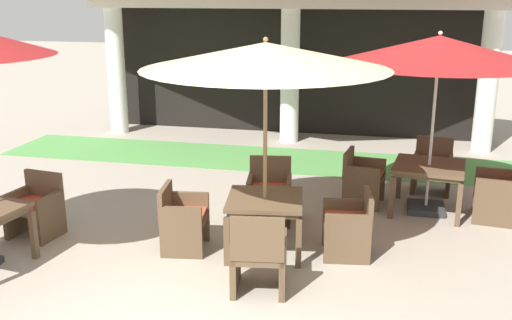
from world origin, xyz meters
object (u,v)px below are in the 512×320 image
Objects in this scene: patio_chair_mid_right_north at (269,192)px; patio_chair_near_foreground_north at (36,207)px; patio_chair_mid_left_east at (499,191)px; patio_umbrella_mid_left at (439,51)px; patio_table_mid_left at (429,171)px; patio_chair_mid_right_west at (182,219)px; patio_chair_mid_left_north at (432,168)px; patio_table_mid_right at (265,205)px; patio_chair_mid_right_east at (349,225)px; patio_chair_mid_right_south at (259,256)px; patio_chair_mid_left_west at (362,178)px; patio_umbrella_mid_right at (266,57)px.

patio_chair_near_foreground_north is at bearing 14.04° from patio_chair_mid_right_north.
patio_umbrella_mid_left is at bearing 90.00° from patio_chair_mid_left_east.
patio_table_mid_left is 1.33× the size of patio_chair_mid_right_west.
patio_chair_mid_left_north is at bearing -149.91° from patio_chair_mid_right_north.
patio_table_mid_right is at bearing -168.68° from patio_chair_near_foreground_north.
patio_chair_mid_left_east reaches higher than patio_chair_mid_right_east.
patio_chair_mid_left_east is at bearing -7.36° from patio_table_mid_left.
patio_chair_mid_left_east is 3.23m from patio_chair_mid_right_north.
patio_umbrella_mid_left is 3.27m from patio_table_mid_right.
patio_chair_mid_right_west is at bearing 90.00° from patio_chair_mid_right_east.
patio_umbrella_mid_left reaches higher than patio_chair_mid_right_south.
patio_chair_mid_left_west is 0.88× the size of patio_chair_mid_right_south.
patio_chair_near_foreground_north is 6.35m from patio_chair_mid_left_east.
patio_chair_mid_right_west is (-2.11, -2.16, -0.00)m from patio_chair_mid_left_west.
patio_chair_mid_right_west is at bearing -171.30° from patio_chair_near_foreground_north.
patio_chair_mid_right_east reaches higher than patio_table_mid_right.
patio_chair_mid_left_east is at bearing -154.02° from patio_chair_near_foreground_north.
patio_chair_near_foreground_north is 0.81× the size of patio_table_mid_right.
patio_chair_mid_left_east is (0.96, -0.12, -0.20)m from patio_table_mid_left.
patio_chair_mid_right_east reaches higher than patio_table_mid_left.
patio_chair_mid_left_east is 0.95× the size of patio_chair_mid_right_south.
patio_umbrella_mid_right is (-1.09, -2.01, 2.01)m from patio_chair_mid_left_west.
patio_table_mid_left is 1.07× the size of patio_table_mid_right.
patio_chair_mid_left_east is at bearing 134.99° from patio_chair_mid_left_north.
patio_umbrella_mid_left is 3.47× the size of patio_chair_mid_left_west.
patio_chair_mid_left_north is (-0.83, 1.08, -0.03)m from patio_chair_mid_left_east.
patio_chair_mid_left_east is 1.11× the size of patio_chair_mid_right_east.
patio_chair_mid_left_north is at bearing 52.72° from patio_umbrella_mid_right.
patio_chair_mid_right_west is 0.88× the size of patio_chair_mid_right_south.
patio_umbrella_mid_right reaches higher than patio_chair_mid_right_west.
patio_chair_near_foreground_north is 5.83m from patio_umbrella_mid_left.
patio_chair_mid_right_west is at bearing -171.91° from patio_table_mid_right.
patio_table_mid_right is 1.06m from patio_chair_mid_right_west.
patio_table_mid_left is 3.31m from patio_umbrella_mid_right.
patio_chair_near_foreground_north is 0.93× the size of patio_chair_mid_right_north.
patio_chair_mid_right_south is (-1.90, -2.92, -0.20)m from patio_table_mid_left.
patio_table_mid_right is (3.06, 0.16, 0.22)m from patio_chair_near_foreground_north.
patio_chair_mid_right_north is (-0.15, 1.03, -2.00)m from patio_umbrella_mid_right.
patio_chair_mid_right_south is at bearing -123.01° from patio_umbrella_mid_left.
patio_table_mid_right is (-2.04, -1.89, -1.73)m from patio_umbrella_mid_left.
patio_chair_near_foreground_north is 4.09m from patio_chair_mid_right_east.
patio_table_mid_right is (-1.09, -2.01, 0.21)m from patio_chair_mid_left_west.
patio_umbrella_mid_left is at bearing 90.00° from patio_table_mid_left.
patio_chair_mid_left_east reaches higher than patio_chair_mid_right_west.
patio_chair_mid_left_east is 0.31× the size of patio_umbrella_mid_right.
patio_chair_mid_right_west is at bearing 50.51° from patio_chair_mid_left_north.
patio_umbrella_mid_right is 2.25m from patio_chair_mid_right_north.
patio_chair_mid_left_north reaches higher than patio_chair_mid_right_west.
patio_umbrella_mid_right is (3.06, 0.16, 2.02)m from patio_chair_near_foreground_north.
patio_chair_mid_left_west is at bearing 64.66° from patio_chair_mid_right_south.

